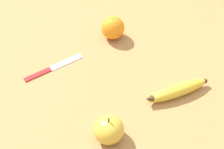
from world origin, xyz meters
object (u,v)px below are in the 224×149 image
object	(u,v)px
apple	(109,130)
banana	(177,91)
paring_knife	(52,68)
orange	(113,28)

from	to	relation	value
apple	banana	bearing A→B (deg)	101.81
banana	paring_knife	size ratio (longest dim) A/B	1.05
banana	orange	xyz separation A→B (m)	(-0.31, -0.06, 0.02)
orange	banana	bearing A→B (deg)	10.87
banana	apple	xyz separation A→B (m)	(0.05, -0.23, 0.02)
banana	apple	distance (m)	0.24
banana	paring_knife	bearing A→B (deg)	-38.53
orange	paring_knife	bearing A→B (deg)	-75.57
apple	paring_knife	xyz separation A→B (m)	(-0.30, -0.06, -0.03)
apple	orange	bearing A→B (deg)	154.08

